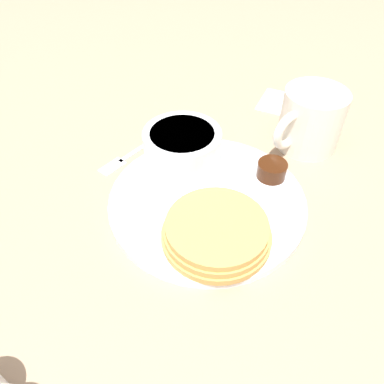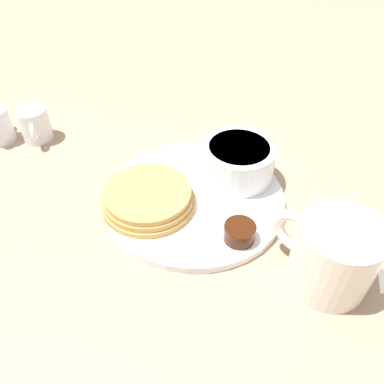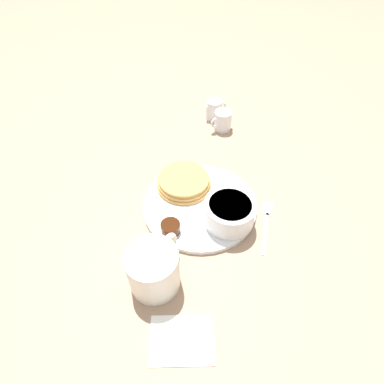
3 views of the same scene
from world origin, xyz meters
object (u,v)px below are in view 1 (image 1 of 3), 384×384
at_px(plate, 207,201).
at_px(fork, 130,155).
at_px(coffee_mug, 310,120).
at_px(bowl, 182,147).

bearing_deg(plate, fork, 152.32).
height_order(coffee_mug, fork, coffee_mug).
bearing_deg(coffee_mug, fork, -160.45).
height_order(bowl, fork, bowl).
xyz_separation_m(plate, fork, (-0.14, 0.07, -0.00)).
relative_size(plate, bowl, 2.40).
height_order(plate, bowl, bowl).
distance_m(plate, bowl, 0.09).
distance_m(bowl, fork, 0.10).
xyz_separation_m(coffee_mug, fork, (-0.26, -0.09, -0.05)).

